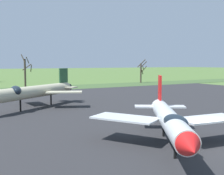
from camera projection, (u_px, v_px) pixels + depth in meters
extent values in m
plane|color=#4C6B33|center=(213.00, 149.00, 19.28)|extent=(600.00, 600.00, 0.00)
cube|color=#28282B|center=(101.00, 111.00, 34.16)|extent=(92.99, 57.21, 0.05)
cube|color=#3C572E|center=(32.00, 89.00, 64.15)|extent=(152.99, 12.00, 0.06)
cylinder|color=silver|center=(169.00, 120.00, 19.67)|extent=(7.50, 10.78, 1.37)
cone|color=red|center=(191.00, 148.00, 13.06)|extent=(1.81, 1.86, 1.26)
cylinder|color=black|center=(159.00, 106.00, 25.85)|extent=(1.21, 1.15, 0.96)
ellipsoid|color=#19232D|center=(176.00, 122.00, 17.07)|extent=(1.03, 1.94, 0.97)
cube|color=silver|center=(125.00, 118.00, 20.78)|extent=(4.58, 5.41, 0.13)
cube|color=silver|center=(209.00, 119.00, 20.48)|extent=(5.07, 2.89, 0.13)
cube|color=red|center=(160.00, 88.00, 24.97)|extent=(0.83, 1.18, 2.21)
cube|color=silver|center=(146.00, 106.00, 24.99)|extent=(2.35, 2.13, 0.13)
cube|color=silver|center=(174.00, 107.00, 24.87)|extent=(2.35, 2.13, 0.13)
cylinder|color=black|center=(175.00, 149.00, 17.18)|extent=(0.18, 0.18, 1.28)
cylinder|color=black|center=(164.00, 129.00, 22.38)|extent=(0.18, 0.18, 1.28)
cylinder|color=#B7B293|center=(37.00, 91.00, 36.49)|extent=(12.01, 9.09, 1.57)
cylinder|color=black|center=(67.00, 87.00, 42.89)|extent=(1.34, 1.39, 1.10)
ellipsoid|color=#19232D|center=(16.00, 91.00, 33.12)|extent=(1.26, 2.38, 1.19)
cube|color=#B7B293|center=(28.00, 90.00, 39.49)|extent=(2.52, 4.82, 0.15)
cube|color=#B7B293|center=(64.00, 92.00, 36.83)|extent=(5.14, 3.89, 0.15)
cube|color=#234C2D|center=(63.00, 75.00, 41.81)|extent=(1.73, 1.29, 2.15)
cube|color=#B7B293|center=(57.00, 87.00, 42.45)|extent=(2.22, 2.29, 0.15)
cube|color=#B7B293|center=(70.00, 87.00, 41.42)|extent=(2.22, 2.29, 0.15)
cylinder|color=black|center=(20.00, 106.00, 33.94)|extent=(0.21, 0.21, 1.46)
cylinder|color=black|center=(51.00, 100.00, 39.31)|extent=(0.21, 0.21, 1.46)
cylinder|color=#42382D|center=(25.00, 73.00, 67.87)|extent=(0.47, 0.47, 6.99)
cylinder|color=#42382D|center=(31.00, 68.00, 68.27)|extent=(0.70, 3.02, 1.86)
cylinder|color=#42382D|center=(27.00, 67.00, 68.86)|extent=(2.06, 1.54, 1.67)
cylinder|color=#42382D|center=(23.00, 58.00, 67.09)|extent=(0.88, 1.22, 1.94)
cylinder|color=#42382D|center=(28.00, 60.00, 67.49)|extent=(1.12, 1.39, 1.67)
cylinder|color=#42382D|center=(141.00, 73.00, 83.48)|extent=(0.46, 0.46, 5.88)
cylinder|color=#42382D|center=(141.00, 63.00, 84.35)|extent=(2.01, 1.91, 2.46)
cylinder|color=#42382D|center=(142.00, 72.00, 83.19)|extent=(1.13, 0.77, 1.55)
cylinder|color=#42382D|center=(143.00, 65.00, 84.14)|extent=(1.02, 2.50, 2.11)
cylinder|color=#42382D|center=(143.00, 68.00, 83.16)|extent=(1.15, 1.18, 1.21)
cylinder|color=#42382D|center=(144.00, 69.00, 83.91)|extent=(0.31, 2.55, 1.97)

